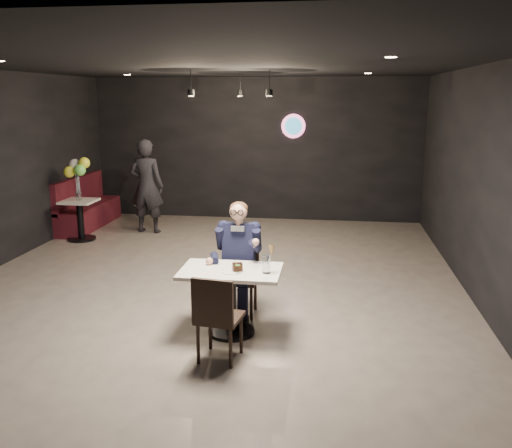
# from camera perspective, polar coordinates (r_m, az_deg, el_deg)

# --- Properties ---
(floor) EXTENTS (9.00, 9.00, 0.00)m
(floor) POSITION_cam_1_polar(r_m,az_deg,el_deg) (7.64, -4.82, -6.67)
(floor) COLOR gray
(floor) RESTS_ON ground
(wall_sign) EXTENTS (0.50, 0.06, 0.50)m
(wall_sign) POSITION_cam_1_polar(r_m,az_deg,el_deg) (11.51, 3.96, 10.25)
(wall_sign) COLOR pink
(wall_sign) RESTS_ON floor
(pendant_lights) EXTENTS (1.40, 1.20, 0.36)m
(pendant_lights) POSITION_cam_1_polar(r_m,az_deg,el_deg) (9.15, -2.32, 15.01)
(pendant_lights) COLOR black
(pendant_lights) RESTS_ON floor
(main_table) EXTENTS (1.10, 0.70, 0.75)m
(main_table) POSITION_cam_1_polar(r_m,az_deg,el_deg) (6.09, -2.64, -8.15)
(main_table) COLOR white
(main_table) RESTS_ON floor
(chair_far) EXTENTS (0.42, 0.46, 0.92)m
(chair_far) POSITION_cam_1_polar(r_m,az_deg,el_deg) (6.57, -1.76, -5.73)
(chair_far) COLOR black
(chair_far) RESTS_ON floor
(chair_near) EXTENTS (0.48, 0.51, 0.92)m
(chair_near) POSITION_cam_1_polar(r_m,az_deg,el_deg) (5.50, -3.84, -9.63)
(chair_near) COLOR black
(chair_near) RESTS_ON floor
(seated_man) EXTENTS (0.60, 0.80, 1.44)m
(seated_man) POSITION_cam_1_polar(r_m,az_deg,el_deg) (6.49, -1.77, -3.56)
(seated_man) COLOR black
(seated_man) RESTS_ON floor
(dessert_plate) EXTENTS (0.21, 0.21, 0.01)m
(dessert_plate) POSITION_cam_1_polar(r_m,az_deg,el_deg) (5.87, -2.57, -5.06)
(dessert_plate) COLOR white
(dessert_plate) RESTS_ON main_table
(cake_slice) EXTENTS (0.12, 0.11, 0.07)m
(cake_slice) POSITION_cam_1_polar(r_m,az_deg,el_deg) (5.88, -1.97, -4.57)
(cake_slice) COLOR black
(cake_slice) RESTS_ON dessert_plate
(mint_leaf) EXTENTS (0.06, 0.04, 0.01)m
(mint_leaf) POSITION_cam_1_polar(r_m,az_deg,el_deg) (5.81, -1.95, -4.35)
(mint_leaf) COLOR #34882C
(mint_leaf) RESTS_ON cake_slice
(sundae_glass) EXTENTS (0.09, 0.09, 0.20)m
(sundae_glass) POSITION_cam_1_polar(r_m,az_deg,el_deg) (5.82, 1.09, -4.24)
(sundae_glass) COLOR silver
(sundae_glass) RESTS_ON main_table
(wafer_cone) EXTENTS (0.07, 0.07, 0.12)m
(wafer_cone) POSITION_cam_1_polar(r_m,az_deg,el_deg) (5.80, 1.64, -2.84)
(wafer_cone) COLOR tan
(wafer_cone) RESTS_ON sundae_glass
(booth_bench) EXTENTS (0.51, 2.06, 1.03)m
(booth_bench) POSITION_cam_1_polar(r_m,az_deg,el_deg) (11.50, -17.23, 2.22)
(booth_bench) COLOR #430E17
(booth_bench) RESTS_ON floor
(side_table) EXTENTS (0.59, 0.59, 0.73)m
(side_table) POSITION_cam_1_polar(r_m,az_deg,el_deg) (10.52, -17.99, 0.36)
(side_table) COLOR white
(side_table) RESTS_ON floor
(balloon_vase) EXTENTS (0.10, 0.10, 0.15)m
(balloon_vase) POSITION_cam_1_polar(r_m,az_deg,el_deg) (10.43, -18.17, 2.81)
(balloon_vase) COLOR silver
(balloon_vase) RESTS_ON side_table
(balloon_bunch) EXTENTS (0.37, 0.37, 0.62)m
(balloon_bunch) POSITION_cam_1_polar(r_m,az_deg,el_deg) (10.38, -18.32, 4.89)
(balloon_bunch) COLOR #FFFD35
(balloon_bunch) RESTS_ON balloon_vase
(passerby) EXTENTS (0.69, 0.48, 1.82)m
(passerby) POSITION_cam_1_polar(r_m,az_deg,el_deg) (10.70, -11.43, 3.92)
(passerby) COLOR black
(passerby) RESTS_ON floor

